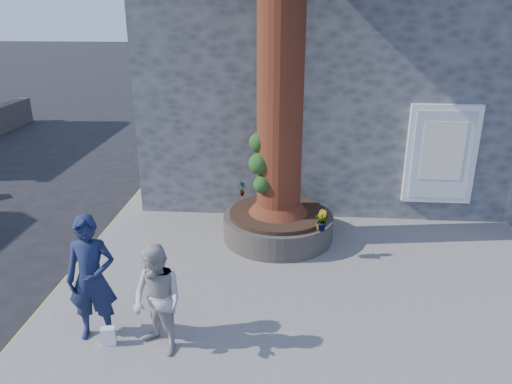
{
  "coord_description": "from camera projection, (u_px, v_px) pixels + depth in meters",
  "views": [
    {
      "loc": [
        1.08,
        -7.6,
        4.79
      ],
      "look_at": [
        0.36,
        1.71,
        1.25
      ],
      "focal_mm": 35.0,
      "sensor_mm": 36.0,
      "label": 1
    }
  ],
  "objects": [
    {
      "name": "plant_c",
      "position": [
        284.0,
        202.0,
        10.51
      ],
      "size": [
        0.24,
        0.24,
        0.31
      ],
      "primitive_type": "imported",
      "rotation": [
        0.0,
        0.0,
        3.71
      ],
      "color": "gray",
      "rests_on": "planter"
    },
    {
      "name": "planter",
      "position": [
        278.0,
        225.0,
        10.52
      ],
      "size": [
        2.3,
        2.3,
        0.6
      ],
      "color": "black",
      "rests_on": "pavement"
    },
    {
      "name": "man",
      "position": [
        92.0,
        279.0,
        7.15
      ],
      "size": [
        0.76,
        0.55,
        1.94
      ],
      "primitive_type": "imported",
      "rotation": [
        0.0,
        0.0,
        0.12
      ],
      "color": "#17203F",
      "rests_on": "pavement"
    },
    {
      "name": "plant_a",
      "position": [
        242.0,
        189.0,
        11.2
      ],
      "size": [
        0.21,
        0.22,
        0.34
      ],
      "primitive_type": "imported",
      "rotation": [
        0.0,
        0.0,
        0.87
      ],
      "color": "gray",
      "rests_on": "planter"
    },
    {
      "name": "plant_b",
      "position": [
        321.0,
        220.0,
        9.48
      ],
      "size": [
        0.28,
        0.28,
        0.41
      ],
      "primitive_type": "imported",
      "rotation": [
        0.0,
        0.0,
        1.89
      ],
      "color": "gray",
      "rests_on": "planter"
    },
    {
      "name": "shopping_bag",
      "position": [
        109.0,
        336.0,
        7.25
      ],
      "size": [
        0.22,
        0.16,
        0.28
      ],
      "primitive_type": "cube",
      "rotation": [
        0.0,
        0.0,
        0.24
      ],
      "color": "white",
      "rests_on": "pavement"
    },
    {
      "name": "stone_shop",
      "position": [
        346.0,
        64.0,
        14.27
      ],
      "size": [
        10.3,
        8.3,
        6.3
      ],
      "color": "#45484A",
      "rests_on": "ground"
    },
    {
      "name": "pavement",
      "position": [
        312.0,
        264.0,
        9.66
      ],
      "size": [
        9.0,
        8.0,
        0.12
      ],
      "primitive_type": "cube",
      "color": "slate",
      "rests_on": "ground"
    },
    {
      "name": "yellow_line",
      "position": [
        84.0,
        258.0,
        10.01
      ],
      "size": [
        0.1,
        30.0,
        0.01
      ],
      "primitive_type": "cube",
      "color": "yellow",
      "rests_on": "ground"
    },
    {
      "name": "woman",
      "position": [
        157.0,
        300.0,
        6.9
      ],
      "size": [
        1.01,
        0.96,
        1.64
      ],
      "primitive_type": "imported",
      "rotation": [
        0.0,
        0.0,
        -0.59
      ],
      "color": "#B1AEA9",
      "rests_on": "pavement"
    },
    {
      "name": "ground",
      "position": [
        229.0,
        291.0,
        8.86
      ],
      "size": [
        120.0,
        120.0,
        0.0
      ],
      "primitive_type": "plane",
      "color": "black",
      "rests_on": "ground"
    },
    {
      "name": "plant_d",
      "position": [
        321.0,
        223.0,
        9.5
      ],
      "size": [
        0.31,
        0.34,
        0.31
      ],
      "primitive_type": "imported",
      "rotation": [
        0.0,
        0.0,
        4.97
      ],
      "color": "gray",
      "rests_on": "planter"
    }
  ]
}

